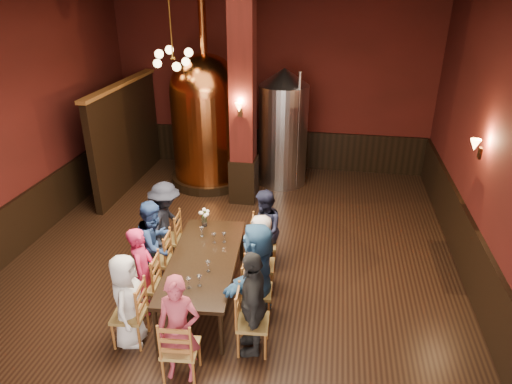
% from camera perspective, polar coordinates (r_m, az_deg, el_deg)
% --- Properties ---
extents(room, '(10.00, 10.02, 4.50)m').
position_cam_1_polar(room, '(7.04, -3.79, 5.55)').
color(room, black).
rests_on(room, ground).
extents(wainscot_right, '(0.08, 9.90, 1.00)m').
position_cam_1_polar(wainscot_right, '(7.99, 25.79, -8.60)').
color(wainscot_right, black).
rests_on(wainscot_right, ground).
extents(wainscot_back, '(7.90, 0.08, 1.00)m').
position_cam_1_polar(wainscot_back, '(12.22, 1.86, 5.50)').
color(wainscot_back, black).
rests_on(wainscot_back, ground).
extents(wainscot_left, '(0.08, 9.90, 1.00)m').
position_cam_1_polar(wainscot_left, '(9.44, -27.58, -3.72)').
color(wainscot_left, black).
rests_on(wainscot_left, ground).
extents(column, '(0.58, 0.58, 4.50)m').
position_cam_1_polar(column, '(9.72, -1.65, 11.12)').
color(column, '#4C1310').
rests_on(column, ground).
extents(partition, '(0.22, 3.50, 2.40)m').
position_cam_1_polar(partition, '(11.29, -15.84, 6.63)').
color(partition, black).
rests_on(partition, ground).
extents(pendant_cluster, '(0.90, 0.90, 1.70)m').
position_cam_1_polar(pendant_cluster, '(10.05, -10.35, 16.15)').
color(pendant_cluster, '#A57226').
rests_on(pendant_cluster, room).
extents(sconce_wall, '(0.20, 0.20, 0.36)m').
position_cam_1_polar(sconce_wall, '(7.96, 26.30, 4.93)').
color(sconce_wall, black).
rests_on(sconce_wall, room).
extents(sconce_column, '(0.20, 0.20, 0.36)m').
position_cam_1_polar(sconce_column, '(9.45, -2.01, 10.39)').
color(sconce_column, black).
rests_on(sconce_column, column).
extents(dining_table, '(1.20, 2.48, 0.75)m').
position_cam_1_polar(dining_table, '(7.07, -6.55, -8.68)').
color(dining_table, black).
rests_on(dining_table, ground).
extents(chair_0, '(0.50, 0.50, 0.92)m').
position_cam_1_polar(chair_0, '(6.66, -15.60, -14.48)').
color(chair_0, '#985E26').
rests_on(chair_0, ground).
extents(person_0, '(0.53, 0.73, 1.37)m').
position_cam_1_polar(person_0, '(6.52, -15.83, -12.93)').
color(person_0, silver).
rests_on(person_0, ground).
extents(chair_1, '(0.50, 0.50, 0.92)m').
position_cam_1_polar(chair_1, '(7.15, -13.80, -11.13)').
color(chair_1, '#985E26').
rests_on(chair_1, ground).
extents(person_1, '(0.42, 0.57, 1.41)m').
position_cam_1_polar(person_1, '(7.01, -14.00, -9.51)').
color(person_1, '#CE2355').
rests_on(person_1, ground).
extents(chair_2, '(0.50, 0.50, 0.92)m').
position_cam_1_polar(chair_2, '(7.66, -12.29, -8.26)').
color(chair_2, '#985E26').
rests_on(chair_2, ground).
extents(person_2, '(0.48, 0.78, 1.51)m').
position_cam_1_polar(person_2, '(7.50, -12.50, -6.38)').
color(person_2, navy).
rests_on(person_2, ground).
extents(chair_3, '(0.50, 0.50, 0.92)m').
position_cam_1_polar(chair_3, '(8.20, -10.98, -5.72)').
color(chair_3, '#985E26').
rests_on(chair_3, ground).
extents(person_3, '(0.59, 1.00, 1.52)m').
position_cam_1_polar(person_3, '(8.05, -11.15, -3.88)').
color(person_3, black).
rests_on(person_3, ground).
extents(chair_4, '(0.50, 0.50, 0.92)m').
position_cam_1_polar(chair_4, '(6.31, -0.37, -15.90)').
color(chair_4, '#985E26').
rests_on(chair_4, ground).
extents(person_4, '(0.51, 0.95, 1.54)m').
position_cam_1_polar(person_4, '(6.11, -0.38, -13.69)').
color(person_4, black).
rests_on(person_4, ground).
extents(chair_5, '(0.50, 0.50, 0.92)m').
position_cam_1_polar(chair_5, '(6.83, 0.18, -12.22)').
color(chair_5, '#985E26').
rests_on(chair_5, ground).
extents(person_5, '(0.75, 1.51, 1.56)m').
position_cam_1_polar(person_5, '(6.64, 0.18, -10.01)').
color(person_5, '#2F5D8E').
rests_on(person_5, ground).
extents(chair_6, '(0.50, 0.50, 0.92)m').
position_cam_1_polar(chair_6, '(7.36, 0.63, -9.11)').
color(chair_6, '#985E26').
rests_on(chair_6, ground).
extents(person_6, '(0.66, 0.77, 1.34)m').
position_cam_1_polar(person_6, '(7.25, 0.64, -7.75)').
color(person_6, '#BCACA6').
rests_on(person_6, ground).
extents(chair_7, '(0.50, 0.50, 0.92)m').
position_cam_1_polar(chair_7, '(7.92, 1.02, -6.39)').
color(chair_7, '#985E26').
rests_on(chair_7, ground).
extents(person_7, '(0.52, 0.77, 1.44)m').
position_cam_1_polar(person_7, '(7.79, 1.03, -4.78)').
color(person_7, '#191C33').
rests_on(person_7, ground).
extents(chair_8, '(0.50, 0.50, 0.92)m').
position_cam_1_polar(chair_8, '(6.04, -9.42, -18.64)').
color(chair_8, '#985E26').
rests_on(chair_8, ground).
extents(person_8, '(0.56, 0.38, 1.48)m').
position_cam_1_polar(person_8, '(5.85, -9.62, -16.63)').
color(person_8, '#A03546').
rests_on(person_8, ground).
extents(copper_kettle, '(1.98, 1.98, 4.40)m').
position_cam_1_polar(copper_kettle, '(10.93, -6.16, 9.07)').
color(copper_kettle, black).
rests_on(copper_kettle, ground).
extents(steel_vessel, '(1.45, 1.45, 2.79)m').
position_cam_1_polar(steel_vessel, '(10.90, 3.41, 7.99)').
color(steel_vessel, '#B2B2B7').
rests_on(steel_vessel, ground).
extents(rose_vase, '(0.19, 0.19, 0.32)m').
position_cam_1_polar(rose_vase, '(7.80, -6.52, -2.87)').
color(rose_vase, white).
rests_on(rose_vase, dining_table).
extents(wine_glass_0, '(0.07, 0.07, 0.17)m').
position_cam_1_polar(wine_glass_0, '(6.41, -8.41, -11.19)').
color(wine_glass_0, white).
rests_on(wine_glass_0, dining_table).
extents(wine_glass_1, '(0.07, 0.07, 0.17)m').
position_cam_1_polar(wine_glass_1, '(6.43, -7.11, -10.96)').
color(wine_glass_1, white).
rests_on(wine_glass_1, dining_table).
extents(wine_glass_2, '(0.07, 0.07, 0.17)m').
position_cam_1_polar(wine_glass_2, '(6.70, -5.99, -9.24)').
color(wine_glass_2, white).
rests_on(wine_glass_2, dining_table).
extents(wine_glass_3, '(0.07, 0.07, 0.17)m').
position_cam_1_polar(wine_glass_3, '(7.36, -5.27, -5.77)').
color(wine_glass_3, white).
rests_on(wine_glass_3, dining_table).
extents(wine_glass_4, '(0.07, 0.07, 0.17)m').
position_cam_1_polar(wine_glass_4, '(7.56, -6.79, -4.95)').
color(wine_glass_4, white).
rests_on(wine_glass_4, dining_table).
extents(wine_glass_5, '(0.07, 0.07, 0.17)m').
position_cam_1_polar(wine_glass_5, '(7.37, -4.01, -5.70)').
color(wine_glass_5, white).
rests_on(wine_glass_5, dining_table).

